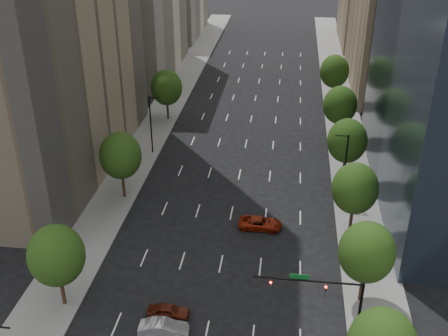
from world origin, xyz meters
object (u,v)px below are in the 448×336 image
at_px(traffic_signal, 331,298).
at_px(car_silver, 164,328).
at_px(car_maroon, 168,311).
at_px(car_red_far, 260,223).

bearing_deg(traffic_signal, car_silver, -177.31).
bearing_deg(car_maroon, car_silver, 179.66).
distance_m(traffic_signal, car_silver, 14.95).
height_order(car_maroon, car_red_far, car_red_far).
xyz_separation_m(car_silver, car_red_far, (7.40, 17.85, -0.04)).
height_order(car_maroon, car_silver, car_silver).
bearing_deg(car_red_far, car_silver, 158.07).
height_order(traffic_signal, car_silver, traffic_signal).
bearing_deg(car_silver, traffic_signal, -91.76).
bearing_deg(car_maroon, car_red_far, -27.24).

